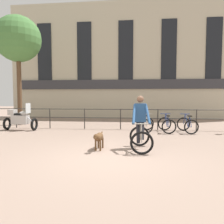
# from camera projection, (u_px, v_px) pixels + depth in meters

# --- Properties ---
(ground_plane) EXTENTS (60.00, 60.00, 0.00)m
(ground_plane) POSITION_uv_depth(u_px,v_px,m) (108.00, 157.00, 6.02)
(ground_plane) COLOR gray
(canal_railing) EXTENTS (15.05, 0.05, 1.05)m
(canal_railing) POSITION_uv_depth(u_px,v_px,m) (121.00, 116.00, 11.13)
(canal_railing) COLOR #2D2B28
(canal_railing) RESTS_ON ground_plane
(building_facade) EXTENTS (18.00, 0.72, 8.79)m
(building_facade) POSITION_uv_depth(u_px,v_px,m) (126.00, 61.00, 16.61)
(building_facade) COLOR #BCB299
(building_facade) RESTS_ON ground_plane
(cyclist_with_bike) EXTENTS (0.73, 1.20, 1.70)m
(cyclist_with_bike) POSITION_uv_depth(u_px,v_px,m) (140.00, 125.00, 6.92)
(cyclist_with_bike) COLOR black
(cyclist_with_bike) RESTS_ON ground_plane
(dog) EXTENTS (0.25, 1.01, 0.57)m
(dog) POSITION_uv_depth(u_px,v_px,m) (99.00, 138.00, 6.82)
(dog) COLOR brown
(dog) RESTS_ON ground_plane
(parked_motorcycle) EXTENTS (1.59, 0.66, 1.35)m
(parked_motorcycle) POSITION_uv_depth(u_px,v_px,m) (20.00, 119.00, 10.84)
(parked_motorcycle) COLOR black
(parked_motorcycle) RESTS_ON ground_plane
(parked_bicycle_near_lamp) EXTENTS (0.78, 1.17, 0.86)m
(parked_bicycle_near_lamp) POSITION_uv_depth(u_px,v_px,m) (146.00, 124.00, 10.37)
(parked_bicycle_near_lamp) COLOR black
(parked_bicycle_near_lamp) RESTS_ON ground_plane
(parked_bicycle_mid_left) EXTENTS (0.72, 1.14, 0.86)m
(parked_bicycle_mid_left) POSITION_uv_depth(u_px,v_px,m) (167.00, 125.00, 10.27)
(parked_bicycle_mid_left) COLOR black
(parked_bicycle_mid_left) RESTS_ON ground_plane
(parked_bicycle_mid_right) EXTENTS (0.78, 1.18, 0.86)m
(parked_bicycle_mid_right) POSITION_uv_depth(u_px,v_px,m) (187.00, 125.00, 10.17)
(parked_bicycle_mid_right) COLOR black
(parked_bicycle_mid_right) RESTS_ON ground_plane
(tree_canalside_left) EXTENTS (2.64, 2.64, 6.33)m
(tree_canalside_left) POSITION_uv_depth(u_px,v_px,m) (18.00, 40.00, 12.62)
(tree_canalside_left) COLOR brown
(tree_canalside_left) RESTS_ON ground_plane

